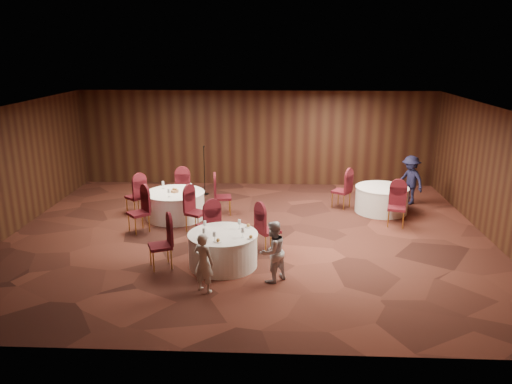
{
  "coord_description": "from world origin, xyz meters",
  "views": [
    {
      "loc": [
        0.75,
        -11.74,
        4.59
      ],
      "look_at": [
        0.2,
        0.2,
        1.1
      ],
      "focal_mm": 35.0,
      "sensor_mm": 36.0,
      "label": 1
    }
  ],
  "objects_px": {
    "woman_a": "(204,263)",
    "man_c": "(410,180)",
    "woman_b": "(273,252)",
    "table_left": "(175,205)",
    "mic_stand": "(205,180)",
    "table_right": "(381,199)",
    "table_main": "(223,249)"
  },
  "relations": [
    {
      "from": "table_left",
      "to": "mic_stand",
      "type": "bearing_deg",
      "value": 78.29
    },
    {
      "from": "mic_stand",
      "to": "woman_a",
      "type": "xyz_separation_m",
      "value": [
        0.95,
        -6.63,
        0.14
      ]
    },
    {
      "from": "table_right",
      "to": "man_c",
      "type": "xyz_separation_m",
      "value": [
        1.0,
        0.83,
        0.36
      ]
    },
    {
      "from": "table_main",
      "to": "woman_b",
      "type": "bearing_deg",
      "value": -32.56
    },
    {
      "from": "table_left",
      "to": "mic_stand",
      "type": "distance_m",
      "value": 2.38
    },
    {
      "from": "table_right",
      "to": "woman_a",
      "type": "relative_size",
      "value": 1.25
    },
    {
      "from": "table_main",
      "to": "table_right",
      "type": "bearing_deg",
      "value": 43.11
    },
    {
      "from": "table_main",
      "to": "man_c",
      "type": "height_order",
      "value": "man_c"
    },
    {
      "from": "woman_a",
      "to": "man_c",
      "type": "height_order",
      "value": "man_c"
    },
    {
      "from": "table_right",
      "to": "mic_stand",
      "type": "distance_m",
      "value": 5.56
    },
    {
      "from": "woman_a",
      "to": "mic_stand",
      "type": "bearing_deg",
      "value": -54.65
    },
    {
      "from": "mic_stand",
      "to": "table_right",
      "type": "bearing_deg",
      "value": -16.07
    },
    {
      "from": "mic_stand",
      "to": "woman_b",
      "type": "distance_m",
      "value": 6.52
    },
    {
      "from": "table_right",
      "to": "woman_a",
      "type": "bearing_deg",
      "value": -130.74
    },
    {
      "from": "table_left",
      "to": "man_c",
      "type": "height_order",
      "value": "man_c"
    },
    {
      "from": "table_left",
      "to": "woman_b",
      "type": "distance_m",
      "value": 4.69
    },
    {
      "from": "table_left",
      "to": "table_right",
      "type": "distance_m",
      "value": 5.87
    },
    {
      "from": "table_main",
      "to": "table_left",
      "type": "relative_size",
      "value": 0.92
    },
    {
      "from": "man_c",
      "to": "woman_b",
      "type": "bearing_deg",
      "value": -70.68
    },
    {
      "from": "table_left",
      "to": "table_right",
      "type": "height_order",
      "value": "same"
    },
    {
      "from": "mic_stand",
      "to": "woman_a",
      "type": "distance_m",
      "value": 6.7
    },
    {
      "from": "table_main",
      "to": "woman_a",
      "type": "relative_size",
      "value": 1.26
    },
    {
      "from": "woman_a",
      "to": "table_left",
      "type": "bearing_deg",
      "value": -44.38
    },
    {
      "from": "man_c",
      "to": "table_left",
      "type": "bearing_deg",
      "value": -110.34
    },
    {
      "from": "woman_a",
      "to": "woman_b",
      "type": "relative_size",
      "value": 0.94
    },
    {
      "from": "woman_b",
      "to": "table_left",
      "type": "bearing_deg",
      "value": -97.77
    },
    {
      "from": "table_left",
      "to": "woman_a",
      "type": "distance_m",
      "value": 4.54
    },
    {
      "from": "woman_b",
      "to": "table_right",
      "type": "bearing_deg",
      "value": -167.65
    },
    {
      "from": "table_left",
      "to": "woman_b",
      "type": "relative_size",
      "value": 1.29
    },
    {
      "from": "mic_stand",
      "to": "woman_b",
      "type": "height_order",
      "value": "mic_stand"
    },
    {
      "from": "table_main",
      "to": "table_left",
      "type": "height_order",
      "value": "same"
    },
    {
      "from": "mic_stand",
      "to": "woman_a",
      "type": "relative_size",
      "value": 1.32
    }
  ]
}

